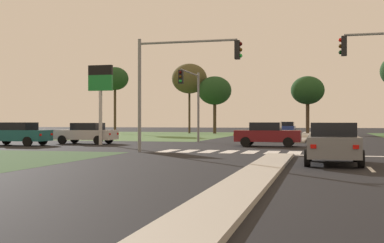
# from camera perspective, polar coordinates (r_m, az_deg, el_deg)

# --- Properties ---
(ground_plane) EXTENTS (200.00, 200.00, 0.00)m
(ground_plane) POSITION_cam_1_polar(r_m,az_deg,el_deg) (31.78, 11.26, -2.96)
(ground_plane) COLOR black
(grass_verge_far_left) EXTENTS (35.00, 35.00, 0.01)m
(grass_verge_far_left) POSITION_cam_1_polar(r_m,az_deg,el_deg) (62.51, -11.36, -1.50)
(grass_verge_far_left) COLOR #476B38
(grass_verge_far_left) RESTS_ON ground
(median_island_near) EXTENTS (1.20, 22.00, 0.14)m
(median_island_near) POSITION_cam_1_polar(r_m,az_deg,el_deg) (12.91, 6.30, -7.00)
(median_island_near) COLOR #ADA89E
(median_island_near) RESTS_ON ground
(median_island_far) EXTENTS (1.20, 36.00, 0.14)m
(median_island_far) POSITION_cam_1_polar(r_m,az_deg,el_deg) (56.73, 12.73, -1.59)
(median_island_far) COLOR gray
(median_island_far) RESTS_ON ground
(lane_dash_third) EXTENTS (0.14, 2.00, 0.01)m
(lane_dash_third) POSITION_cam_1_polar(r_m,az_deg,el_deg) (18.12, 19.85, -5.19)
(lane_dash_third) COLOR silver
(lane_dash_third) RESTS_ON ground
(lane_dash_fourth) EXTENTS (0.14, 2.00, 0.01)m
(lane_dash_fourth) POSITION_cam_1_polar(r_m,az_deg,el_deg) (24.08, 18.54, -3.90)
(lane_dash_fourth) COLOR silver
(lane_dash_fourth) RESTS_ON ground
(lane_dash_fifth) EXTENTS (0.14, 2.00, 0.01)m
(lane_dash_fifth) POSITION_cam_1_polar(r_m,az_deg,el_deg) (30.06, 17.75, -3.12)
(lane_dash_fifth) COLOR silver
(lane_dash_fifth) RESTS_ON ground
(stop_bar_near) EXTENTS (6.40, 0.50, 0.01)m
(stop_bar_near) POSITION_cam_1_polar(r_m,az_deg,el_deg) (24.81, 19.12, -3.78)
(stop_bar_near) COLOR silver
(stop_bar_near) RESTS_ON ground
(crosswalk_bar_near) EXTENTS (0.70, 2.80, 0.01)m
(crosswalk_bar_near) POSITION_cam_1_polar(r_m,az_deg,el_deg) (27.79, -2.70, -3.38)
(crosswalk_bar_near) COLOR silver
(crosswalk_bar_near) RESTS_ON ground
(crosswalk_bar_second) EXTENTS (0.70, 2.80, 0.01)m
(crosswalk_bar_second) POSITION_cam_1_polar(r_m,az_deg,el_deg) (27.47, -0.41, -3.42)
(crosswalk_bar_second) COLOR silver
(crosswalk_bar_second) RESTS_ON ground
(crosswalk_bar_third) EXTENTS (0.70, 2.80, 0.01)m
(crosswalk_bar_third) POSITION_cam_1_polar(r_m,az_deg,el_deg) (27.19, 1.94, -3.45)
(crosswalk_bar_third) COLOR silver
(crosswalk_bar_third) RESTS_ON ground
(crosswalk_bar_fourth) EXTENTS (0.70, 2.80, 0.01)m
(crosswalk_bar_fourth) POSITION_cam_1_polar(r_m,az_deg,el_deg) (26.96, 4.33, -3.48)
(crosswalk_bar_fourth) COLOR silver
(crosswalk_bar_fourth) RESTS_ON ground
(crosswalk_bar_fifth) EXTENTS (0.70, 2.80, 0.01)m
(crosswalk_bar_fifth) POSITION_cam_1_polar(r_m,az_deg,el_deg) (26.78, 6.75, -3.51)
(crosswalk_bar_fifth) COLOR silver
(crosswalk_bar_fifth) RESTS_ON ground
(crosswalk_bar_sixth) EXTENTS (0.70, 2.80, 0.01)m
(crosswalk_bar_sixth) POSITION_cam_1_polar(r_m,az_deg,el_deg) (26.65, 9.21, -3.52)
(crosswalk_bar_sixth) COLOR silver
(crosswalk_bar_sixth) RESTS_ON ground
(crosswalk_bar_seventh) EXTENTS (0.70, 2.80, 0.01)m
(crosswalk_bar_seventh) POSITION_cam_1_polar(r_m,az_deg,el_deg) (26.57, 11.68, -3.53)
(crosswalk_bar_seventh) COLOR silver
(crosswalk_bar_seventh) RESTS_ON ground
(car_black_near) EXTENTS (2.02, 4.40, 1.46)m
(car_black_near) POSITION_cam_1_polar(r_m,az_deg,el_deg) (43.33, 8.91, -1.18)
(car_black_near) COLOR black
(car_black_near) RESTS_ON ground
(car_silver_second) EXTENTS (4.45, 2.09, 1.54)m
(car_silver_second) POSITION_cam_1_polar(r_m,az_deg,el_deg) (37.34, -12.03, -1.31)
(car_silver_second) COLOR #B7B7BC
(car_silver_second) RESTS_ON ground
(car_blue_third) EXTENTS (1.97, 4.37, 1.61)m
(car_blue_third) POSITION_cam_1_polar(r_m,az_deg,el_deg) (63.14, 10.91, -0.75)
(car_blue_third) COLOR navy
(car_blue_third) RESTS_ON ground
(car_maroon_fourth) EXTENTS (4.31, 2.06, 1.58)m
(car_maroon_fourth) POSITION_cam_1_polar(r_m,az_deg,el_deg) (33.18, 8.66, -1.44)
(car_maroon_fourth) COLOR maroon
(car_maroon_fourth) RESTS_ON ground
(car_teal_fifth) EXTENTS (4.56, 2.07, 1.58)m
(car_teal_fifth) POSITION_cam_1_polar(r_m,az_deg,el_deg) (36.11, -19.44, -1.32)
(car_teal_fifth) COLOR #19565B
(car_teal_fifth) RESTS_ON ground
(car_grey_sixth) EXTENTS (2.07, 4.30, 1.60)m
(car_grey_sixth) POSITION_cam_1_polar(r_m,az_deg,el_deg) (19.86, 15.88, -2.39)
(car_grey_sixth) COLOR slate
(car_grey_sixth) RESTS_ON ground
(traffic_signal_near_left) EXTENTS (5.66, 0.32, 6.07)m
(traffic_signal_near_left) POSITION_cam_1_polar(r_m,az_deg,el_deg) (26.29, -1.93, 5.63)
(traffic_signal_near_left) COLOR gray
(traffic_signal_near_left) RESTS_ON ground
(traffic_signal_far_left) EXTENTS (0.32, 5.42, 5.53)m
(traffic_signal_far_left) POSITION_cam_1_polar(r_m,az_deg,el_deg) (37.55, -0.00, 3.38)
(traffic_signal_far_left) COLOR gray
(traffic_signal_far_left) RESTS_ON ground
(fuel_price_totem) EXTENTS (1.80, 0.24, 5.62)m
(fuel_price_totem) POSITION_cam_1_polar(r_m,az_deg,el_deg) (35.74, -10.46, 3.95)
(fuel_price_totem) COLOR silver
(fuel_price_totem) RESTS_ON ground
(treeline_near) EXTENTS (3.70, 3.70, 9.10)m
(treeline_near) POSITION_cam_1_polar(r_m,az_deg,el_deg) (68.99, -8.83, 4.83)
(treeline_near) COLOR #423323
(treeline_near) RESTS_ON ground
(treeline_second) EXTENTS (4.88, 4.88, 9.68)m
(treeline_second) POSITION_cam_1_polar(r_m,az_deg,el_deg) (69.17, -0.30, 4.93)
(treeline_second) COLOR #423323
(treeline_second) RESTS_ON ground
(treeline_third) EXTENTS (4.57, 4.57, 7.80)m
(treeline_third) POSITION_cam_1_polar(r_m,az_deg,el_deg) (67.79, 2.62, 3.54)
(treeline_third) COLOR #423323
(treeline_third) RESTS_ON ground
(treeline_fourth) EXTENTS (4.31, 4.31, 7.53)m
(treeline_fourth) POSITION_cam_1_polar(r_m,az_deg,el_deg) (66.17, 13.13, 3.47)
(treeline_fourth) COLOR #423323
(treeline_fourth) RESTS_ON ground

